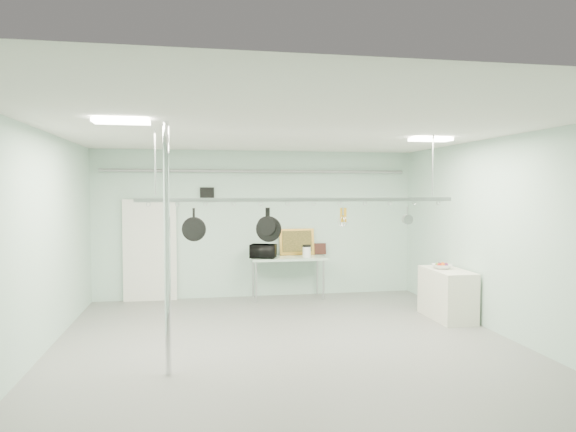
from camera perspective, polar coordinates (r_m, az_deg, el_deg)
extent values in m
plane|color=gray|center=(7.67, 0.36, -14.89)|extent=(8.00, 8.00, 0.00)
cube|color=silver|center=(7.35, 0.37, 9.51)|extent=(7.00, 8.00, 0.02)
cube|color=#ACCFC3|center=(11.27, -3.37, -0.88)|extent=(7.00, 0.02, 3.20)
cube|color=#ACCFC3|center=(8.69, 23.64, -2.25)|extent=(0.02, 8.00, 3.20)
cube|color=silver|center=(11.24, -15.08, -3.80)|extent=(1.10, 0.10, 2.20)
cube|color=black|center=(11.15, -8.99, 2.39)|extent=(0.30, 0.04, 0.30)
cylinder|color=gray|center=(11.17, -3.33, 4.99)|extent=(6.60, 0.07, 0.07)
cylinder|color=silver|center=(6.63, -13.27, -3.62)|extent=(0.08, 0.08, 3.20)
cube|color=#A9C6B2|center=(11.05, -0.01, -4.70)|extent=(1.60, 0.70, 0.05)
cylinder|color=#B7B7BC|center=(10.74, -3.56, -7.36)|extent=(0.04, 0.04, 0.86)
cylinder|color=#B7B7BC|center=(11.29, -3.89, -6.85)|extent=(0.04, 0.04, 0.86)
cylinder|color=#B7B7BC|center=(11.00, 3.97, -7.12)|extent=(0.04, 0.04, 0.86)
cylinder|color=#B7B7BC|center=(11.54, 3.28, -6.64)|extent=(0.04, 0.04, 0.86)
cube|color=silver|center=(9.87, 17.26, -8.29)|extent=(0.60, 1.20, 0.90)
cube|color=#B7B7BC|center=(7.64, 1.43, 1.82)|extent=(4.80, 0.06, 0.06)
cylinder|color=#B7B7BC|center=(7.51, -14.54, 5.53)|extent=(0.02, 0.02, 0.94)
cylinder|color=#B7B7BC|center=(8.33, 15.79, 5.25)|extent=(0.02, 0.02, 0.94)
cube|color=white|center=(6.49, -18.02, 9.99)|extent=(0.65, 0.30, 0.05)
cube|color=white|center=(8.67, 15.56, 8.20)|extent=(0.65, 0.30, 0.05)
imported|color=black|center=(10.87, -2.77, -3.93)|extent=(0.61, 0.51, 0.29)
cylinder|color=white|center=(11.00, 2.09, -4.01)|extent=(0.19, 0.19, 0.23)
cube|color=#C18833|center=(11.35, 0.99, -2.90)|extent=(0.79, 0.17, 0.58)
cube|color=#361813|center=(11.48, 3.49, -3.66)|extent=(0.30, 0.09, 0.25)
imported|color=silver|center=(9.85, 16.73, -5.39)|extent=(0.37, 0.37, 0.08)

